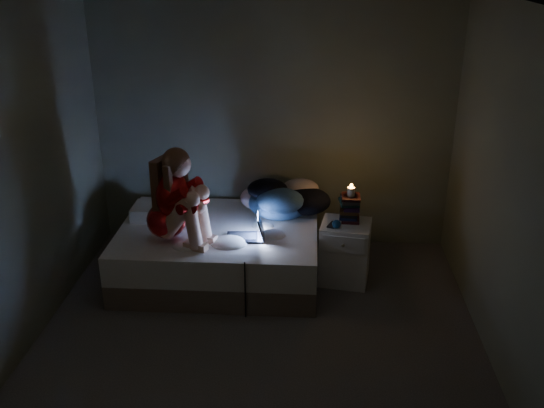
# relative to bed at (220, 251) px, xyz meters

# --- Properties ---
(floor) EXTENTS (3.60, 3.80, 0.02)m
(floor) POSITION_rel_bed_xyz_m (0.46, -1.10, -0.26)
(floor) COLOR #383535
(floor) RESTS_ON ground
(ceiling) EXTENTS (3.60, 3.80, 0.02)m
(ceiling) POSITION_rel_bed_xyz_m (0.46, -1.10, 2.36)
(ceiling) COLOR silver
(ceiling) RESTS_ON ground
(wall_back) EXTENTS (3.60, 0.02, 2.60)m
(wall_back) POSITION_rel_bed_xyz_m (0.46, 0.81, 1.05)
(wall_back) COLOR #575B53
(wall_back) RESTS_ON ground
(wall_front) EXTENTS (3.60, 0.02, 2.60)m
(wall_front) POSITION_rel_bed_xyz_m (0.46, -3.01, 1.05)
(wall_front) COLOR #575B53
(wall_front) RESTS_ON ground
(wall_left) EXTENTS (0.02, 3.80, 2.60)m
(wall_left) POSITION_rel_bed_xyz_m (-1.35, -1.10, 1.05)
(wall_left) COLOR #575B53
(wall_left) RESTS_ON ground
(wall_right) EXTENTS (0.02, 3.80, 2.60)m
(wall_right) POSITION_rel_bed_xyz_m (2.27, -1.10, 1.05)
(wall_right) COLOR #575B53
(wall_right) RESTS_ON ground
(bed) EXTENTS (1.84, 1.38, 0.51)m
(bed) POSITION_rel_bed_xyz_m (0.00, 0.00, 0.00)
(bed) COLOR beige
(bed) RESTS_ON ground
(pillow) EXTENTS (0.45, 0.32, 0.13)m
(pillow) POSITION_rel_bed_xyz_m (-0.62, 0.17, 0.32)
(pillow) COLOR silver
(pillow) RESTS_ON bed
(woman) EXTENTS (0.63, 0.51, 0.88)m
(woman) POSITION_rel_bed_xyz_m (-0.42, -0.27, 0.69)
(woman) COLOR maroon
(woman) RESTS_ON bed
(laptop) EXTENTS (0.36, 0.27, 0.24)m
(laptop) POSITION_rel_bed_xyz_m (0.27, -0.22, 0.37)
(laptop) COLOR black
(laptop) RESTS_ON bed
(clothes_pile) EXTENTS (0.75, 0.66, 0.39)m
(clothes_pile) POSITION_rel_bed_xyz_m (0.56, 0.32, 0.45)
(clothes_pile) COLOR navy
(clothes_pile) RESTS_ON bed
(nightstand) EXTENTS (0.50, 0.46, 0.59)m
(nightstand) POSITION_rel_bed_xyz_m (1.19, -0.02, 0.04)
(nightstand) COLOR silver
(nightstand) RESTS_ON ground
(book_stack) EXTENTS (0.19, 0.25, 0.23)m
(book_stack) POSITION_rel_bed_xyz_m (1.22, 0.07, 0.45)
(book_stack) COLOR black
(book_stack) RESTS_ON nightstand
(candle) EXTENTS (0.07, 0.07, 0.08)m
(candle) POSITION_rel_bed_xyz_m (1.22, 0.07, 0.61)
(candle) COLOR beige
(candle) RESTS_ON book_stack
(phone) EXTENTS (0.10, 0.15, 0.01)m
(phone) POSITION_rel_bed_xyz_m (1.07, -0.09, 0.34)
(phone) COLOR black
(phone) RESTS_ON nightstand
(blue_orb) EXTENTS (0.08, 0.08, 0.08)m
(blue_orb) POSITION_rel_bed_xyz_m (1.11, -0.15, 0.38)
(blue_orb) COLOR navy
(blue_orb) RESTS_ON nightstand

